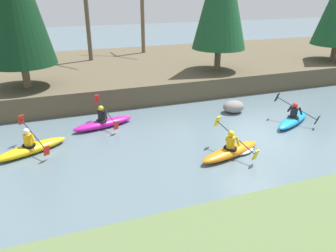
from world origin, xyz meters
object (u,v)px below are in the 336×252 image
at_px(kayaker_trailing, 104,122).
at_px(kayaker_far_back, 31,147).
at_px(kayaker_lead, 293,119).
at_px(boulder_midstream, 234,107).
at_px(kayaker_middle, 233,150).

bearing_deg(kayaker_trailing, kayaker_far_back, -166.73).
height_order(kayaker_lead, boulder_midstream, kayaker_lead).
height_order(kayaker_lead, kayaker_trailing, same).
xyz_separation_m(kayaker_lead, kayaker_far_back, (-10.95, 0.94, 0.00)).
relative_size(kayaker_middle, kayaker_trailing, 1.00).
bearing_deg(boulder_midstream, kayaker_far_back, -172.43).
relative_size(kayaker_middle, boulder_midstream, 2.62).
bearing_deg(kayaker_middle, boulder_midstream, 43.37).
distance_m(kayaker_lead, kayaker_far_back, 10.99).
bearing_deg(kayaker_far_back, kayaker_lead, -29.89).
distance_m(kayaker_middle, kayaker_far_back, 7.39).
relative_size(kayaker_far_back, boulder_midstream, 2.55).
bearing_deg(boulder_midstream, kayaker_middle, -120.32).
xyz_separation_m(kayaker_middle, kayaker_trailing, (-3.99, 4.18, 0.02)).
bearing_deg(kayaker_middle, kayaker_trailing, 117.36).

